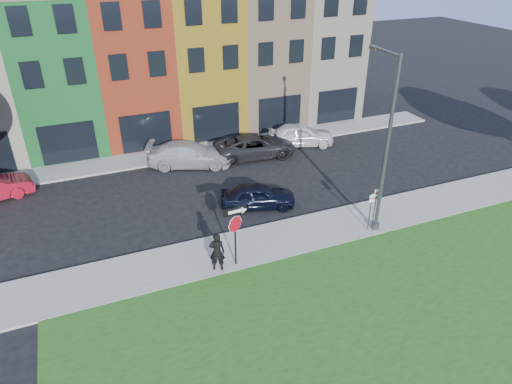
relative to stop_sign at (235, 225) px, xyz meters
name	(u,v)px	position (x,y,z in m)	size (l,w,h in m)	color
ground	(330,271)	(3.73, -1.93, -2.23)	(120.00, 120.00, 0.00)	black
sidewalk_near	(334,227)	(5.73, 1.07, -2.17)	(40.00, 3.00, 0.12)	gray
sidewalk_far	(181,153)	(0.73, 13.07, -2.17)	(40.00, 2.40, 0.12)	gray
rowhouse_block	(162,61)	(1.23, 19.26, 2.76)	(30.00, 10.12, 10.00)	beige
stop_sign	(235,225)	(0.00, 0.00, 0.00)	(1.05, 0.12, 2.95)	black
man	(217,252)	(-0.87, -0.03, -1.17)	(0.81, 0.68, 1.88)	black
sedan_near	(258,196)	(2.92, 4.49, -1.54)	(4.35, 2.71, 1.38)	black
parked_car_silver	(190,154)	(0.86, 11.11, -1.44)	(5.82, 3.89, 1.57)	#9F9FA4
parked_car_dark	(255,146)	(5.33, 10.80, -1.45)	(5.75, 3.01, 1.54)	black
parked_car_white	(301,135)	(9.10, 11.41, -1.43)	(5.03, 3.29, 1.59)	silver
street_lamp	(384,147)	(7.55, 0.28, 2.26)	(0.51, 2.58, 8.67)	#4D5053
parking_sign_a	(371,207)	(7.10, 0.10, -0.77)	(0.32, 0.09, 2.13)	#4D5053
parking_sign_b	(376,202)	(7.57, 0.35, -0.72)	(0.32, 0.08, 2.22)	#4D5053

